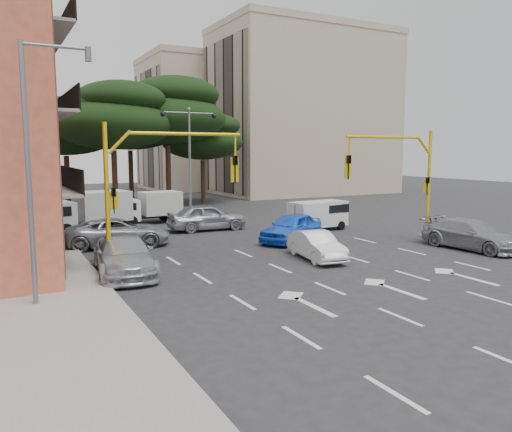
{
  "coord_description": "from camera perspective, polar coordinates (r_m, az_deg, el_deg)",
  "views": [
    {
      "loc": [
        -12.48,
        -17.65,
        4.91
      ],
      "look_at": [
        -0.66,
        4.69,
        1.6
      ],
      "focal_mm": 35.0,
      "sensor_mm": 36.0,
      "label": 1
    }
  ],
  "objects": [
    {
      "name": "car_silver_wagon",
      "position": [
        20.72,
        -14.86,
        -4.31
      ],
      "size": [
        2.77,
        5.54,
        1.55
      ],
      "primitive_type": "imported",
      "rotation": [
        0.0,
        0.0,
        -0.12
      ],
      "color": "#A8AAB1",
      "rests_on": "ground"
    },
    {
      "name": "car_blue_compact",
      "position": [
        27.13,
        4.08,
        -1.33
      ],
      "size": [
        4.85,
        3.81,
        1.55
      ],
      "primitive_type": "imported",
      "rotation": [
        0.0,
        0.0,
        -1.06
      ],
      "color": "blue",
      "rests_on": "ground"
    },
    {
      "name": "box_truck_b",
      "position": [
        34.65,
        -12.08,
        0.93
      ],
      "size": [
        4.47,
        2.13,
        2.14
      ],
      "primitive_type": null,
      "rotation": [
        0.0,
        0.0,
        1.64
      ],
      "color": "white",
      "rests_on": "ground"
    },
    {
      "name": "street_lamp_center",
      "position": [
        35.9,
        -7.61,
        8.22
      ],
      "size": [
        4.16,
        0.36,
        7.77
      ],
      "color": "slate",
      "rests_on": "median_strip"
    },
    {
      "name": "car_silver_cross_a",
      "position": [
        26.66,
        -15.45,
        -1.83
      ],
      "size": [
        5.61,
        3.33,
        1.46
      ],
      "primitive_type": "imported",
      "rotation": [
        0.0,
        0.0,
        1.39
      ],
      "color": "#9EA0A6",
      "rests_on": "ground"
    },
    {
      "name": "ground",
      "position": [
        22.17,
        7.23,
        -5.4
      ],
      "size": [
        120.0,
        120.0,
        0.0
      ],
      "primitive_type": "plane",
      "color": "#28282B",
      "rests_on": "ground"
    },
    {
      "name": "pine_left_far",
      "position": [
        44.0,
        -20.93,
        9.59
      ],
      "size": [
        8.32,
        8.32,
        9.3
      ],
      "color": "#382616",
      "rests_on": "ground"
    },
    {
      "name": "apartment_beige_near",
      "position": [
        59.47,
        5.37,
        11.72
      ],
      "size": [
        20.2,
        12.15,
        18.7
      ],
      "color": "#BFA78F",
      "rests_on": "ground"
    },
    {
      "name": "pine_center",
      "position": [
        43.89,
        -10.04,
        11.78
      ],
      "size": [
        9.98,
        9.98,
        11.16
      ],
      "color": "#382616",
      "rests_on": "ground"
    },
    {
      "name": "car_white_hatch",
      "position": [
        22.88,
        6.92,
        -3.37
      ],
      "size": [
        1.9,
        4.0,
        1.27
      ],
      "primitive_type": "imported",
      "rotation": [
        0.0,
        0.0,
        -0.15
      ],
      "color": "silver",
      "rests_on": "ground"
    },
    {
      "name": "box_truck_a",
      "position": [
        31.76,
        -18.57,
        0.41
      ],
      "size": [
        5.31,
        3.03,
        2.46
      ],
      "primitive_type": null,
      "rotation": [
        0.0,
        0.0,
        1.77
      ],
      "color": "silver",
      "rests_on": "ground"
    },
    {
      "name": "pine_right",
      "position": [
        47.02,
        -6.05,
        9.02
      ],
      "size": [
        7.49,
        7.49,
        8.37
      ],
      "color": "#382616",
      "rests_on": "ground"
    },
    {
      "name": "signal_mast_left",
      "position": [
        20.47,
        -11.78,
        4.43
      ],
      "size": [
        5.79,
        0.37,
        6.0
      ],
      "color": "yellow",
      "rests_on": "ground"
    },
    {
      "name": "car_silver_cross_b",
      "position": [
        31.14,
        -5.66,
        -0.11
      ],
      "size": [
        4.94,
        2.17,
        1.65
      ],
      "primitive_type": "imported",
      "rotation": [
        0.0,
        0.0,
        1.53
      ],
      "color": "#AAACB2",
      "rests_on": "ground"
    },
    {
      "name": "pine_left_near",
      "position": [
        40.61,
        -15.98,
        10.99
      ],
      "size": [
        9.15,
        9.15,
        10.23
      ],
      "color": "#382616",
      "rests_on": "ground"
    },
    {
      "name": "apartment_beige_far",
      "position": [
        66.78,
        -5.55,
        10.39
      ],
      "size": [
        16.2,
        12.15,
        16.7
      ],
      "color": "#BFA78F",
      "rests_on": "ground"
    },
    {
      "name": "van_white",
      "position": [
        31.22,
        7.09,
        0.06
      ],
      "size": [
        3.84,
        2.08,
        1.84
      ],
      "primitive_type": null,
      "rotation": [
        0.0,
        0.0,
        -1.46
      ],
      "color": "silver",
      "rests_on": "ground"
    },
    {
      "name": "pine_back",
      "position": [
        48.09,
        -14.2,
        10.45
      ],
      "size": [
        9.15,
        9.15,
        10.23
      ],
      "color": "#382616",
      "rests_on": "ground"
    },
    {
      "name": "sidewalk_left",
      "position": [
        14.52,
        -22.92,
        -12.61
      ],
      "size": [
        5.0,
        26.0,
        0.15
      ],
      "primitive_type": "cube",
      "color": "gray",
      "rests_on": "ground"
    },
    {
      "name": "median_strip",
      "position": [
        36.22,
        -7.47,
        -0.27
      ],
      "size": [
        1.4,
        6.0,
        0.15
      ],
      "primitive_type": "cube",
      "color": "gray",
      "rests_on": "ground"
    },
    {
      "name": "car_silver_parked",
      "position": [
        27.25,
        23.4,
        -1.97
      ],
      "size": [
        2.56,
        5.26,
        1.47
      ],
      "primitive_type": "imported",
      "rotation": [
        0.0,
        0.0,
        0.1
      ],
      "color": "#98999F",
      "rests_on": "ground"
    },
    {
      "name": "signal_mast_right",
      "position": [
        27.55,
        16.65,
        5.02
      ],
      "size": [
        5.79,
        0.37,
        6.0
      ],
      "color": "yellow",
      "rests_on": "ground"
    },
    {
      "name": "street_lamp_left",
      "position": [
        16.69,
        -23.94,
        6.17
      ],
      "size": [
        2.08,
        0.2,
        8.0
      ],
      "color": "slate",
      "rests_on": "sidewalk_left"
    }
  ]
}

